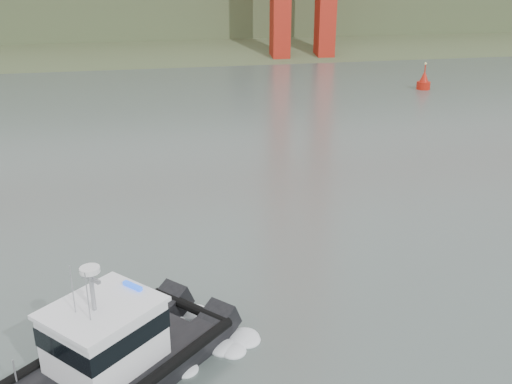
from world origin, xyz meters
The scene contains 4 objects.
ground centered at (0.00, 0.00, 0.00)m, with size 400.00×400.00×0.00m, color #4A5954.
headlands centered at (0.00, 125.50, 7.05)m, with size 500.00×105.36×27.12m.
patrol_boat centered at (-9.27, -3.89, 1.35)m, with size 11.00×10.47×5.41m.
nav_buoy centered at (30.31, 46.69, 0.97)m, with size 1.77×1.77×3.69m.
Camera 1 is at (-7.30, -22.09, 14.87)m, focal length 40.00 mm.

